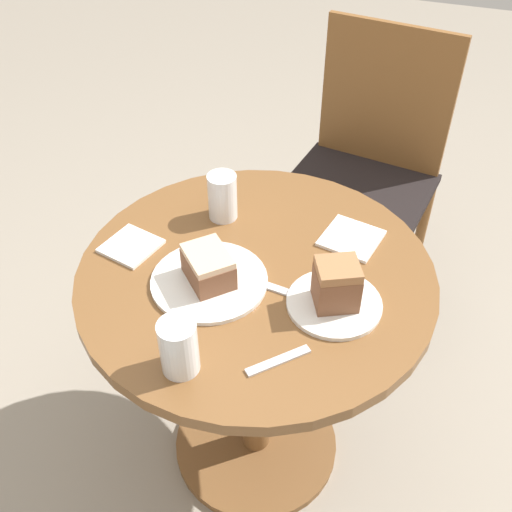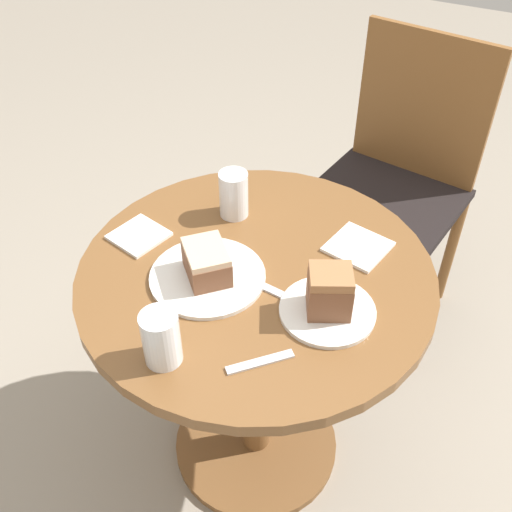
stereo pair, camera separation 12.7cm
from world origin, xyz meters
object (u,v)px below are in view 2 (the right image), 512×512
object	(u,v)px
plate_near	(327,311)
plate_far	(208,276)
glass_water	(162,341)
chair	(395,180)
cake_slice_near	(330,291)
cake_slice_far	(207,262)
glass_lemonade	(234,196)

from	to	relation	value
plate_near	plate_far	xyz separation A→B (m)	(-0.26, -0.02, 0.00)
plate_far	glass_water	world-z (taller)	glass_water
chair	plate_far	xyz separation A→B (m)	(-0.18, -0.84, 0.21)
cake_slice_near	plate_near	bearing A→B (deg)	-172.87
cake_slice_far	chair	bearing A→B (deg)	77.64
plate_far	cake_slice_far	bearing A→B (deg)	-26.57
plate_near	cake_slice_near	world-z (taller)	cake_slice_near
cake_slice_far	glass_water	bearing A→B (deg)	-80.38
cake_slice_near	cake_slice_far	xyz separation A→B (m)	(-0.26, -0.02, -0.01)
plate_near	plate_far	world-z (taller)	same
glass_lemonade	cake_slice_far	bearing A→B (deg)	-75.62
chair	cake_slice_far	world-z (taller)	chair
plate_far	glass_lemonade	size ratio (longest dim) A/B	2.16
plate_far	glass_lemonade	distance (m)	0.24
chair	cake_slice_far	xyz separation A→B (m)	(-0.18, -0.84, 0.25)
plate_near	cake_slice_near	size ratio (longest dim) A/B	1.78
plate_far	chair	bearing A→B (deg)	77.64
plate_near	cake_slice_far	distance (m)	0.27
chair	glass_water	xyz separation A→B (m)	(-0.15, -1.06, 0.25)
glass_water	glass_lemonade	bearing A→B (deg)	102.02
chair	plate_far	distance (m)	0.89
plate_far	cake_slice_near	distance (m)	0.27
plate_far	glass_lemonade	bearing A→B (deg)	104.38
plate_far	cake_slice_near	bearing A→B (deg)	4.97
cake_slice_near	glass_lemonade	world-z (taller)	glass_lemonade
plate_far	plate_near	bearing A→B (deg)	4.97
plate_near	cake_slice_near	xyz separation A→B (m)	(0.00, 0.00, 0.05)
chair	cake_slice_far	distance (m)	0.90
cake_slice_far	glass_water	world-z (taller)	glass_water
cake_slice_far	glass_water	size ratio (longest dim) A/B	1.20
plate_near	glass_water	xyz separation A→B (m)	(-0.23, -0.25, 0.04)
chair	cake_slice_near	size ratio (longest dim) A/B	8.55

